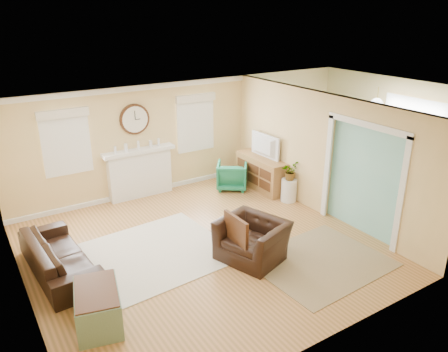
{
  "coord_description": "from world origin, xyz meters",
  "views": [
    {
      "loc": [
        -4.96,
        -6.26,
        4.19
      ],
      "look_at": [
        -0.8,
        0.3,
        1.2
      ],
      "focal_mm": 35.0,
      "sensor_mm": 36.0,
      "label": 1
    }
  ],
  "objects_px": {
    "eames_chair": "(252,240)",
    "dining_table": "(359,185)",
    "sofa": "(59,256)",
    "credenza": "(262,172)",
    "green_chair": "(232,175)"
  },
  "relations": [
    {
      "from": "sofa",
      "to": "dining_table",
      "type": "bearing_deg",
      "value": -97.89
    },
    {
      "from": "eames_chair",
      "to": "credenza",
      "type": "distance_m",
      "value": 3.32
    },
    {
      "from": "credenza",
      "to": "dining_table",
      "type": "relative_size",
      "value": 0.92
    },
    {
      "from": "credenza",
      "to": "green_chair",
      "type": "bearing_deg",
      "value": 150.17
    },
    {
      "from": "sofa",
      "to": "green_chair",
      "type": "relative_size",
      "value": 2.89
    },
    {
      "from": "sofa",
      "to": "dining_table",
      "type": "distance_m",
      "value": 6.75
    },
    {
      "from": "eames_chair",
      "to": "dining_table",
      "type": "height_order",
      "value": "eames_chair"
    },
    {
      "from": "sofa",
      "to": "eames_chair",
      "type": "distance_m",
      "value": 3.3
    },
    {
      "from": "credenza",
      "to": "dining_table",
      "type": "bearing_deg",
      "value": -46.34
    },
    {
      "from": "sofa",
      "to": "eames_chair",
      "type": "relative_size",
      "value": 1.91
    },
    {
      "from": "eames_chair",
      "to": "credenza",
      "type": "height_order",
      "value": "credenza"
    },
    {
      "from": "eames_chair",
      "to": "sofa",
      "type": "bearing_deg",
      "value": -133.38
    },
    {
      "from": "credenza",
      "to": "sofa",
      "type": "bearing_deg",
      "value": -167.05
    },
    {
      "from": "dining_table",
      "to": "eames_chair",
      "type": "bearing_deg",
      "value": 101.27
    },
    {
      "from": "green_chair",
      "to": "credenza",
      "type": "relative_size",
      "value": 0.47
    }
  ]
}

